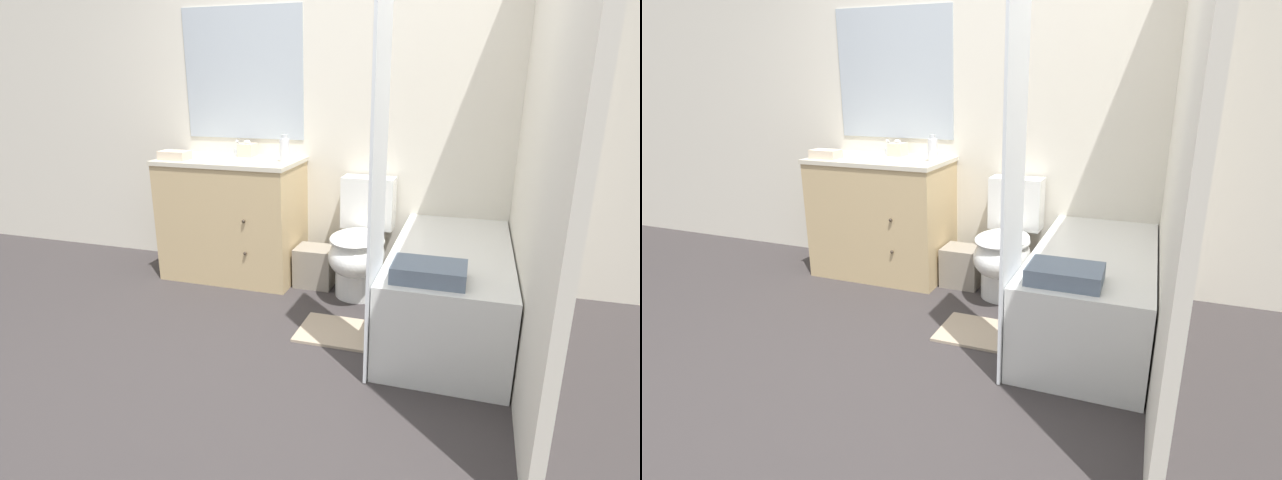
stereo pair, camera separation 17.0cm
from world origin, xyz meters
TOP-DOWN VIEW (x-y plane):
  - ground_plane at (0.00, 0.00)m, footprint 14.00×14.00m
  - wall_back at (-0.01, 1.59)m, footprint 8.00×0.06m
  - wall_right at (1.26, 0.78)m, footprint 0.05×2.57m
  - vanity_cabinet at (-0.73, 1.29)m, footprint 1.01×0.59m
  - sink_faucet at (-0.73, 1.49)m, footprint 0.14×0.12m
  - toilet at (0.27, 1.21)m, footprint 0.37×0.68m
  - bathtub at (0.89, 0.86)m, footprint 0.66×1.41m
  - shower_curtain at (0.55, 0.31)m, footprint 0.01×0.36m
  - wastebasket at (-0.07, 1.27)m, footprint 0.27×0.23m
  - tissue_box at (-0.66, 1.44)m, footprint 0.11×0.12m
  - soap_dispenser at (-0.30, 1.29)m, footprint 0.07×0.07m
  - hand_towel_folded at (-1.09, 1.14)m, footprint 0.21×0.13m
  - bath_towel_folded at (0.81, 0.33)m, footprint 0.35×0.25m
  - bath_mat at (0.27, 0.60)m, footprint 0.45×0.37m

SIDE VIEW (x-z plane):
  - ground_plane at x=0.00m, z-range 0.00..0.00m
  - bath_mat at x=0.27m, z-range 0.00..0.02m
  - wastebasket at x=-0.07m, z-range 0.00..0.29m
  - bathtub at x=0.89m, z-range 0.00..0.51m
  - toilet at x=0.27m, z-range -0.05..0.74m
  - vanity_cabinet at x=-0.73m, z-range 0.01..0.90m
  - bath_towel_folded at x=0.81m, z-range 0.51..0.59m
  - hand_towel_folded at x=-1.09m, z-range 0.89..0.95m
  - sink_faucet at x=-0.73m, z-range 0.87..0.99m
  - tissue_box at x=-0.66m, z-range 0.88..1.00m
  - soap_dispenser at x=-0.30m, z-range 0.88..1.07m
  - shower_curtain at x=0.55m, z-range 0.00..2.04m
  - wall_right at x=1.26m, z-range 0.00..2.50m
  - wall_back at x=-0.01m, z-range 0.00..2.50m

